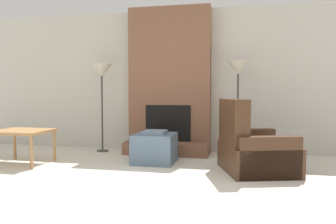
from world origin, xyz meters
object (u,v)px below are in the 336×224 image
(armchair, at_px, (251,151))
(floor_lamp_left, at_px, (102,74))
(floor_lamp_right, at_px, (238,72))
(side_table, at_px, (22,134))
(ottoman, at_px, (155,148))

(armchair, height_order, floor_lamp_left, floor_lamp_left)
(floor_lamp_left, xyz_separation_m, floor_lamp_right, (2.43, 0.00, 0.01))
(side_table, distance_m, floor_lamp_right, 3.56)
(ottoman, distance_m, side_table, 2.02)
(floor_lamp_left, distance_m, floor_lamp_right, 2.43)
(ottoman, xyz_separation_m, floor_lamp_right, (1.25, 0.74, 1.20))
(floor_lamp_right, bearing_deg, armchair, -79.89)
(armchair, relative_size, side_table, 1.51)
(side_table, xyz_separation_m, floor_lamp_left, (0.76, 1.25, 0.97))
(ottoman, xyz_separation_m, side_table, (-1.94, -0.50, 0.23))
(armchair, xyz_separation_m, floor_lamp_right, (-0.18, 1.03, 1.14))
(ottoman, xyz_separation_m, armchair, (1.43, -0.29, 0.06))
(floor_lamp_left, bearing_deg, floor_lamp_right, 0.00)
(ottoman, relative_size, side_table, 0.79)
(side_table, xyz_separation_m, floor_lamp_right, (3.19, 1.25, 0.97))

